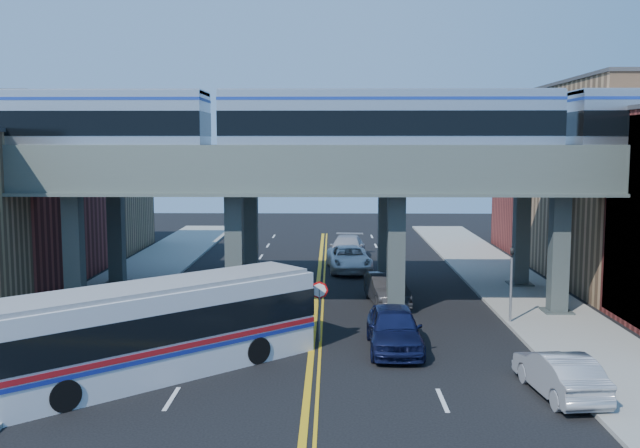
{
  "coord_description": "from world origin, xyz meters",
  "views": [
    {
      "loc": [
        0.82,
        -26.82,
        8.44
      ],
      "look_at": [
        0.28,
        5.95,
        4.76
      ],
      "focal_mm": 40.0,
      "sensor_mm": 36.0,
      "label": 1
    }
  ],
  "objects_px": {
    "transit_train": "(388,125)",
    "transit_bus": "(158,330)",
    "car_lane_b": "(387,289)",
    "car_lane_c": "(349,259)",
    "car_lane_d": "(347,248)",
    "traffic_signal": "(511,277)",
    "stop_sign": "(319,301)",
    "car_parked_curb": "(560,374)",
    "car_lane_a": "(394,328)"
  },
  "relations": [
    {
      "from": "car_lane_b",
      "to": "car_lane_c",
      "type": "xyz_separation_m",
      "value": [
        -1.75,
        10.02,
        0.01
      ]
    },
    {
      "from": "car_lane_a",
      "to": "car_lane_b",
      "type": "xyz_separation_m",
      "value": [
        0.34,
        8.45,
        -0.1
      ]
    },
    {
      "from": "traffic_signal",
      "to": "car_parked_curb",
      "type": "relative_size",
      "value": 0.89
    },
    {
      "from": "transit_train",
      "to": "car_parked_curb",
      "type": "height_order",
      "value": "transit_train"
    },
    {
      "from": "traffic_signal",
      "to": "transit_bus",
      "type": "height_order",
      "value": "traffic_signal"
    },
    {
      "from": "transit_train",
      "to": "stop_sign",
      "type": "relative_size",
      "value": 19.03
    },
    {
      "from": "car_lane_c",
      "to": "car_lane_b",
      "type": "bearing_deg",
      "value": -84.18
    },
    {
      "from": "stop_sign",
      "to": "transit_bus",
      "type": "distance_m",
      "value": 7.36
    },
    {
      "from": "stop_sign",
      "to": "traffic_signal",
      "type": "bearing_deg",
      "value": 18.63
    },
    {
      "from": "stop_sign",
      "to": "car_lane_d",
      "type": "height_order",
      "value": "stop_sign"
    },
    {
      "from": "transit_bus",
      "to": "car_lane_d",
      "type": "bearing_deg",
      "value": 32.01
    },
    {
      "from": "car_lane_a",
      "to": "car_parked_curb",
      "type": "height_order",
      "value": "car_lane_a"
    },
    {
      "from": "stop_sign",
      "to": "car_parked_curb",
      "type": "xyz_separation_m",
      "value": [
        8.2,
        -6.46,
        -1.0
      ]
    },
    {
      "from": "transit_train",
      "to": "car_lane_a",
      "type": "distance_m",
      "value": 10.49
    },
    {
      "from": "stop_sign",
      "to": "traffic_signal",
      "type": "xyz_separation_m",
      "value": [
        8.9,
        3.0,
        0.54
      ]
    },
    {
      "from": "transit_train",
      "to": "transit_bus",
      "type": "distance_m",
      "value": 15.23
    },
    {
      "from": "transit_train",
      "to": "car_lane_d",
      "type": "relative_size",
      "value": 8.36
    },
    {
      "from": "car_lane_a",
      "to": "car_lane_d",
      "type": "xyz_separation_m",
      "value": [
        -1.45,
        22.84,
        -0.04
      ]
    },
    {
      "from": "car_lane_d",
      "to": "car_lane_c",
      "type": "bearing_deg",
      "value": -84.22
    },
    {
      "from": "car_lane_b",
      "to": "car_lane_c",
      "type": "relative_size",
      "value": 0.84
    },
    {
      "from": "car_lane_a",
      "to": "car_parked_curb",
      "type": "relative_size",
      "value": 1.16
    },
    {
      "from": "transit_train",
      "to": "stop_sign",
      "type": "xyz_separation_m",
      "value": [
        -3.25,
        -5.0,
        -7.62
      ]
    },
    {
      "from": "car_lane_b",
      "to": "car_parked_curb",
      "type": "height_order",
      "value": "car_lane_b"
    },
    {
      "from": "traffic_signal",
      "to": "car_lane_d",
      "type": "relative_size",
      "value": 0.68
    },
    {
      "from": "car_lane_b",
      "to": "car_parked_curb",
      "type": "relative_size",
      "value": 1.06
    },
    {
      "from": "traffic_signal",
      "to": "car_parked_curb",
      "type": "distance_m",
      "value": 9.61
    },
    {
      "from": "transit_train",
      "to": "transit_bus",
      "type": "height_order",
      "value": "transit_train"
    },
    {
      "from": "car_lane_c",
      "to": "car_lane_d",
      "type": "bearing_deg",
      "value": 86.48
    },
    {
      "from": "traffic_signal",
      "to": "car_lane_d",
      "type": "height_order",
      "value": "traffic_signal"
    },
    {
      "from": "traffic_signal",
      "to": "car_parked_curb",
      "type": "bearing_deg",
      "value": -94.23
    },
    {
      "from": "transit_train",
      "to": "car_lane_c",
      "type": "bearing_deg",
      "value": 97.22
    },
    {
      "from": "traffic_signal",
      "to": "transit_train",
      "type": "bearing_deg",
      "value": 160.52
    },
    {
      "from": "stop_sign",
      "to": "car_lane_a",
      "type": "relative_size",
      "value": 0.49
    },
    {
      "from": "transit_train",
      "to": "transit_bus",
      "type": "relative_size",
      "value": 4.45
    },
    {
      "from": "traffic_signal",
      "to": "car_lane_b",
      "type": "xyz_separation_m",
      "value": [
        -5.46,
        4.26,
        -1.49
      ]
    },
    {
      "from": "transit_bus",
      "to": "car_parked_curb",
      "type": "height_order",
      "value": "transit_bus"
    },
    {
      "from": "car_lane_d",
      "to": "car_parked_curb",
      "type": "xyz_separation_m",
      "value": [
        6.55,
        -28.11,
        -0.11
      ]
    },
    {
      "from": "car_parked_curb",
      "to": "car_lane_c",
      "type": "bearing_deg",
      "value": -81.28
    },
    {
      "from": "stop_sign",
      "to": "car_lane_c",
      "type": "bearing_deg",
      "value": 84.41
    },
    {
      "from": "stop_sign",
      "to": "car_lane_b",
      "type": "xyz_separation_m",
      "value": [
        3.44,
        7.26,
        -0.95
      ]
    },
    {
      "from": "car_lane_d",
      "to": "car_lane_a",
      "type": "bearing_deg",
      "value": -81.15
    },
    {
      "from": "car_lane_a",
      "to": "car_lane_b",
      "type": "distance_m",
      "value": 8.45
    },
    {
      "from": "stop_sign",
      "to": "car_lane_a",
      "type": "xyz_separation_m",
      "value": [
        3.1,
        -1.19,
        -0.85
      ]
    },
    {
      "from": "car_lane_c",
      "to": "transit_bus",
      "type": "bearing_deg",
      "value": -113.08
    },
    {
      "from": "traffic_signal",
      "to": "transit_bus",
      "type": "relative_size",
      "value": 0.36
    },
    {
      "from": "traffic_signal",
      "to": "car_lane_a",
      "type": "relative_size",
      "value": 0.77
    },
    {
      "from": "stop_sign",
      "to": "car_lane_c",
      "type": "relative_size",
      "value": 0.45
    },
    {
      "from": "traffic_signal",
      "to": "car_lane_c",
      "type": "xyz_separation_m",
      "value": [
        -7.21,
        14.27,
        -1.48
      ]
    },
    {
      "from": "transit_train",
      "to": "traffic_signal",
      "type": "xyz_separation_m",
      "value": [
        5.65,
        -2.0,
        -7.08
      ]
    },
    {
      "from": "car_lane_a",
      "to": "transit_bus",
      "type": "bearing_deg",
      "value": -159.37
    }
  ]
}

